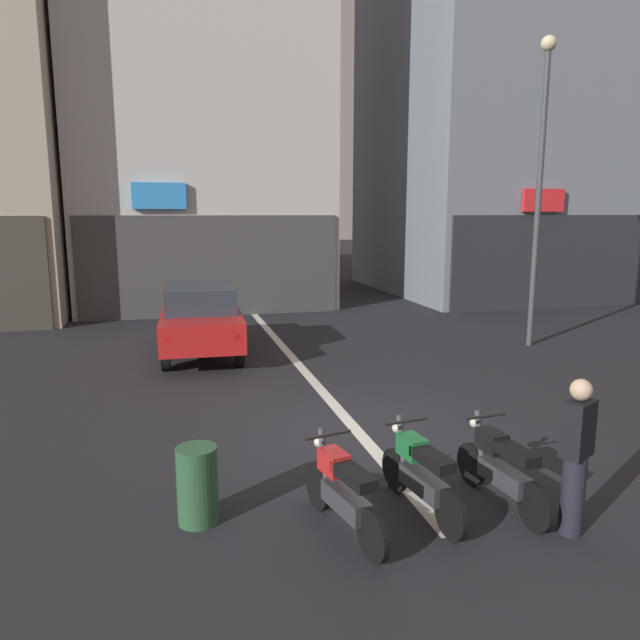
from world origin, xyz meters
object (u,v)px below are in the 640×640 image
object	(u,v)px
street_lamp	(541,165)
motorcycle_red_row_leftmost	(343,491)
motorcycle_green_row_left_mid	(421,473)
trash_bin	(198,485)
motorcycle_black_row_centre	(501,467)
car_red_crossing_near	(201,318)
person_by_motorcycles	(576,456)

from	to	relation	value
street_lamp	motorcycle_red_row_leftmost	size ratio (longest dim) A/B	4.45
motorcycle_green_row_left_mid	trash_bin	bearing A→B (deg)	170.40
street_lamp	motorcycle_green_row_left_mid	world-z (taller)	street_lamp
motorcycle_red_row_leftmost	trash_bin	world-z (taller)	motorcycle_red_row_leftmost
street_lamp	motorcycle_black_row_centre	bearing A→B (deg)	-125.96
car_red_crossing_near	street_lamp	distance (m)	8.85
motorcycle_green_row_left_mid	motorcycle_black_row_centre	xyz separation A→B (m)	(0.95, -0.08, 0.00)
motorcycle_green_row_left_mid	person_by_motorcycles	distance (m)	1.62
street_lamp	person_by_motorcycles	xyz separation A→B (m)	(-4.81, -7.90, -3.56)
motorcycle_red_row_leftmost	motorcycle_green_row_left_mid	world-z (taller)	same
motorcycle_red_row_leftmost	person_by_motorcycles	size ratio (longest dim) A/B	0.99
person_by_motorcycles	trash_bin	bearing A→B (deg)	162.06
motorcycle_red_row_leftmost	trash_bin	size ratio (longest dim) A/B	1.94
street_lamp	trash_bin	size ratio (longest dim) A/B	8.61
street_lamp	person_by_motorcycles	distance (m)	9.91
car_red_crossing_near	motorcycle_black_row_centre	world-z (taller)	car_red_crossing_near
car_red_crossing_near	person_by_motorcycles	bearing A→B (deg)	-70.07
motorcycle_black_row_centre	motorcycle_red_row_leftmost	bearing A→B (deg)	-177.04
motorcycle_black_row_centre	person_by_motorcycles	bearing A→B (deg)	-61.97
motorcycle_green_row_left_mid	person_by_motorcycles	xyz separation A→B (m)	(1.34, -0.81, 0.40)
street_lamp	motorcycle_green_row_left_mid	distance (m)	10.19
car_red_crossing_near	motorcycle_red_row_leftmost	bearing A→B (deg)	-83.52
person_by_motorcycles	car_red_crossing_near	bearing A→B (deg)	109.93
car_red_crossing_near	street_lamp	size ratio (longest dim) A/B	0.57
person_by_motorcycles	motorcycle_green_row_left_mid	bearing A→B (deg)	149.00
car_red_crossing_near	motorcycle_green_row_left_mid	bearing A→B (deg)	-76.86
street_lamp	trash_bin	bearing A→B (deg)	-142.03
motorcycle_red_row_leftmost	motorcycle_green_row_left_mid	bearing A→B (deg)	10.42
motorcycle_red_row_leftmost	trash_bin	distance (m)	1.57
motorcycle_black_row_centre	person_by_motorcycles	xyz separation A→B (m)	(0.39, -0.73, 0.40)
motorcycle_green_row_left_mid	trash_bin	xyz separation A→B (m)	(-2.41, 0.41, -0.03)
street_lamp	motorcycle_red_row_leftmost	world-z (taller)	street_lamp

